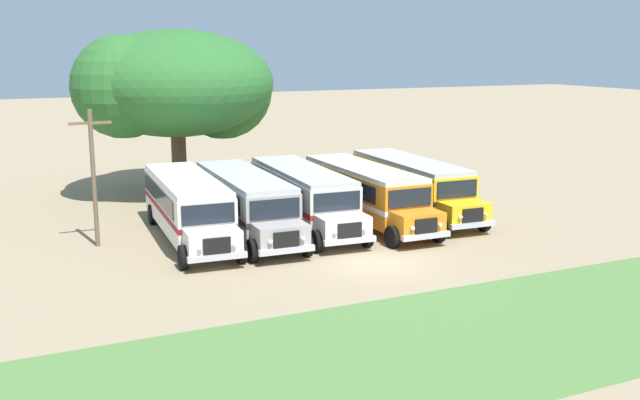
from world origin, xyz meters
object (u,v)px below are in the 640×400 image
broad_shade_tree (176,85)px  utility_pole (93,174)px  parked_bus_slot_0 (188,204)px  parked_bus_slot_1 (246,200)px  parked_bus_slot_2 (303,194)px  parked_bus_slot_4 (412,184)px  parked_bus_slot_3 (366,191)px

broad_shade_tree → utility_pole: bearing=-121.2°
parked_bus_slot_0 → utility_pole: (-4.09, 0.27, 1.71)m
parked_bus_slot_1 → utility_pole: bearing=-91.7°
parked_bus_slot_2 → parked_bus_slot_4: same height
utility_pole → parked_bus_slot_3: bearing=-4.3°
parked_bus_slot_0 → parked_bus_slot_4: bearing=94.3°
parked_bus_slot_0 → parked_bus_slot_4: size_ratio=1.00×
parked_bus_slot_1 → utility_pole: 7.06m
parked_bus_slot_1 → parked_bus_slot_4: bearing=94.7°
parked_bus_slot_0 → broad_shade_tree: (2.37, 10.93, 4.94)m
parked_bus_slot_3 → parked_bus_slot_1: bearing=-93.2°
parked_bus_slot_0 → parked_bus_slot_4: (12.26, 0.10, 0.00)m
parked_bus_slot_3 → broad_shade_tree: broad_shade_tree is taller
parked_bus_slot_1 → parked_bus_slot_4: (9.52, 0.35, 0.00)m
parked_bus_slot_0 → parked_bus_slot_3: size_ratio=1.01×
parked_bus_slot_2 → utility_pole: bearing=-88.0°
broad_shade_tree → utility_pole: broad_shade_tree is taller
parked_bus_slot_3 → utility_pole: (-13.07, 0.98, 1.71)m
parked_bus_slot_0 → parked_bus_slot_4: 12.26m
broad_shade_tree → utility_pole: size_ratio=2.05×
parked_bus_slot_1 → broad_shade_tree: broad_shade_tree is taller
parked_bus_slot_4 → parked_bus_slot_0: bearing=-86.8°
parked_bus_slot_4 → broad_shade_tree: bearing=-134.8°
parked_bus_slot_1 → parked_bus_slot_4: same height
parked_bus_slot_4 → utility_pole: (-16.35, 0.18, 1.71)m
parked_bus_slot_1 → parked_bus_slot_3: 6.26m
parked_bus_slot_4 → broad_shade_tree: 15.48m
parked_bus_slot_0 → utility_pole: size_ratio=1.79×
parked_bus_slot_3 → broad_shade_tree: 14.27m
parked_bus_slot_1 → parked_bus_slot_2: bearing=97.1°
parked_bus_slot_1 → parked_bus_slot_3: bearing=88.4°
parked_bus_slot_2 → parked_bus_slot_1: bearing=-82.0°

